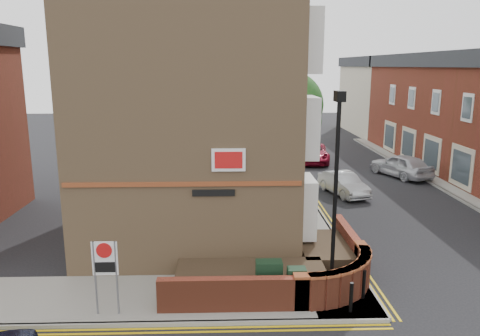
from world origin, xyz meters
The scene contains 24 objects.
ground centered at (0.00, 0.00, 0.00)m, with size 120.00×120.00×0.00m, color black.
pavement_corner centered at (-3.50, 1.50, 0.06)m, with size 13.00×3.00×0.12m, color gray.
pavement_main centered at (2.00, 16.00, 0.06)m, with size 2.00×32.00×0.12m, color gray.
kerb_side centered at (-3.50, 0.00, 0.06)m, with size 13.00×0.15×0.12m, color gray.
kerb_main_near centered at (3.00, 16.00, 0.06)m, with size 0.15×32.00×0.12m, color gray.
kerb_main_far centered at (11.00, 13.00, 0.06)m, with size 0.15×40.00×0.12m, color gray.
yellow_lines_side centered at (-3.50, -0.25, 0.01)m, with size 13.00×0.28×0.01m, color gold.
yellow_lines_main centered at (3.25, 16.00, 0.01)m, with size 0.28×32.00×0.01m, color gold.
corner_building centered at (-2.84, 8.00, 6.23)m, with size 8.95×10.40×13.60m.
garden_wall centered at (0.00, 2.50, 0.00)m, with size 6.80×6.00×1.20m, color brown, non-canonical shape.
lamppost centered at (1.60, 1.20, 3.34)m, with size 0.25×0.50×6.30m.
utility_cabinet_large centered at (-0.30, 1.30, 0.72)m, with size 0.80×0.45×1.20m, color black.
utility_cabinet_small centered at (0.50, 1.00, 0.67)m, with size 0.55×0.40×1.10m, color black.
bollard_near centered at (2.00, 0.40, 0.57)m, with size 0.11×0.11×0.90m, color black.
bollard_far centered at (2.60, 1.20, 0.57)m, with size 0.11×0.11×0.90m, color black.
zone_sign centered at (-5.00, 0.50, 1.64)m, with size 0.72×0.07×2.20m.
far_terrace_cream centered at (14.50, 38.00, 4.05)m, with size 5.40×12.40×8.00m.
tree_near centered at (2.00, 14.05, 4.70)m, with size 3.64×3.65×6.70m.
tree_mid centered at (2.00, 22.05, 5.20)m, with size 4.03×4.03×7.42m.
tree_far centered at (2.00, 30.05, 4.91)m, with size 3.81×3.81×7.00m.
traffic_light_assembly centered at (2.40, 25.00, 2.78)m, with size 0.20×0.16×4.20m.
silver_car_near centered at (5.00, 13.32, 0.63)m, with size 1.33×3.82×1.26m, color #A0A4A7.
red_car_main centered at (4.87, 22.53, 0.72)m, with size 2.38×5.16×1.43m, color maroon.
silver_car_far centered at (9.82, 17.50, 0.76)m, with size 1.81×4.49×1.53m, color silver.
Camera 1 is at (-1.59, -11.85, 7.10)m, focal length 35.00 mm.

